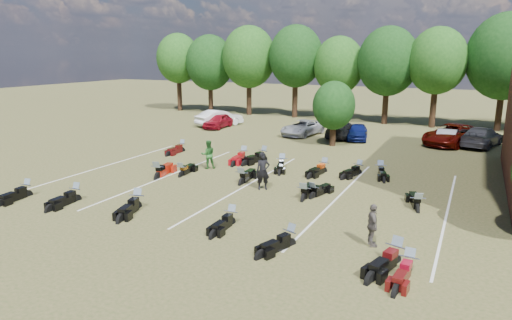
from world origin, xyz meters
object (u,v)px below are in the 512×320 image
Objects in this scene: motorcycle_3 at (231,224)px; motorcycle_7 at (158,178)px; person_green at (208,154)px; motorcycle_0 at (27,196)px; motorcycle_14 at (182,152)px; car_4 at (358,132)px; person_grey at (372,225)px; car_0 at (218,121)px; person_black at (263,171)px.

motorcycle_3 is 0.83× the size of motorcycle_7.
person_green is 10.19m from motorcycle_0.
person_green is 0.81× the size of motorcycle_14.
car_4 is 21.62m from person_grey.
motorcycle_0 is at bearing 68.25° from person_grey.
car_0 is 25.24m from motorcycle_3.
motorcycle_3 is 8.45m from motorcycle_7.
motorcycle_7 is at bearing 151.65° from person_black.
motorcycle_0 is at bearing -93.42° from motorcycle_14.
person_green reaches higher than car_4.
motorcycle_3 is at bearing 66.90° from person_grey.
person_green is (7.42, -13.80, 0.20)m from car_0.
person_grey is (11.55, -7.30, -0.08)m from person_green.
motorcycle_3 is at bearing 136.92° from motorcycle_7.
person_green reaches higher than car_0.
person_black is at bearing 113.15° from person_green.
motorcycle_7 is (-7.20, 4.42, 0.00)m from motorcycle_3.
person_green reaches higher than motorcycle_0.
car_4 is 1.53× the size of motorcycle_7.
person_black is (-1.02, -16.14, 0.32)m from car_4.
motorcycle_7 is at bearing -72.87° from car_0.
car_0 is 1.82× the size of motorcycle_14.
person_black is 0.94× the size of motorcycle_3.
car_4 is 14.82m from person_green.
car_4 is at bearing -3.35° from car_0.
person_black is 5.53m from person_green.
person_black is at bearing -32.30° from motorcycle_14.
person_grey is (18.97, -21.09, 0.13)m from car_0.
person_green is 0.80× the size of motorcycle_0.
person_green is at bearing -64.16° from car_0.
person_green is (-5.92, -13.58, 0.23)m from car_4.
motorcycle_14 is (-2.97, 6.61, 0.00)m from motorcycle_7.
car_4 is 2.18× the size of person_green.
person_black is at bearing 98.71° from motorcycle_3.
car_4 is 1.85× the size of motorcycle_3.
person_grey is 19.14m from motorcycle_14.
car_4 is at bearing 88.10° from motorcycle_3.
person_black is at bearing 174.76° from motorcycle_7.
motorcycle_0 is at bearing -127.41° from car_4.
car_4 is at bearing -152.90° from person_green.
person_green is 3.63m from motorcycle_7.
person_grey is at bearing 151.02° from motorcycle_7.
car_0 is 28.37m from person_grey.
person_grey reaches higher than motorcycle_0.
car_4 is 18.35m from motorcycle_7.
car_4 is 1.75× the size of motorcycle_0.
car_0 is at bearing 15.17° from person_grey.
car_0 reaches higher than motorcycle_0.
motorcycle_0 is at bearing -86.62° from car_0.
motorcycle_3 is at bearing -1.05° from motorcycle_0.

